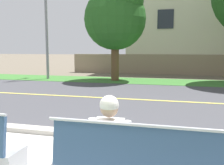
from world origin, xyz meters
The scene contains 10 objects.
ground_plane centered at (0.00, 8.00, 0.00)m, with size 140.00×140.00×0.00m, color #665B4C.
curb_edge centered at (0.00, 2.35, 0.06)m, with size 44.00×0.30×0.11m, color #ADA89E.
street_asphalt centered at (0.00, 6.50, 0.00)m, with size 52.00×8.00×0.01m, color #424247.
road_centre_line centered at (0.00, 6.50, 0.01)m, with size 48.00×0.14×0.01m, color #E0CC4C.
far_verge_grass centered at (0.00, 11.84, 0.01)m, with size 48.00×2.80×0.02m, color #38702D.
seated_person_white centered at (0.94, 0.51, 0.68)m, with size 0.52×0.68×1.25m.
streetlamp centered at (-5.89, 11.65, 3.77)m, with size 0.24×2.10×6.55m.
shade_tree_far_left centered at (-1.74, 11.70, 3.68)m, with size 3.44×3.44×5.67m.
garden_wall centered at (0.38, 16.18, 0.70)m, with size 13.00×0.36×1.40m, color gray.
house_across_street centered at (2.94, 19.38, 3.83)m, with size 11.02×6.91×7.56m.
Camera 1 is at (1.72, -2.42, 1.78)m, focal length 41.45 mm.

